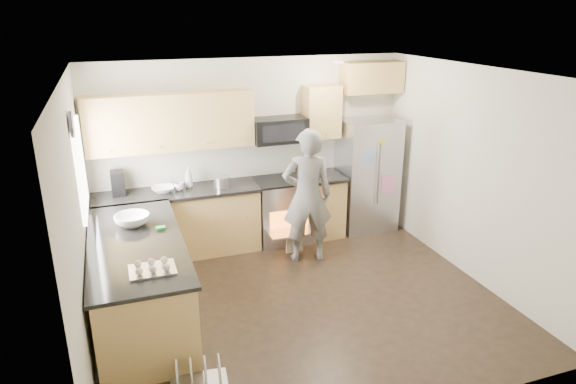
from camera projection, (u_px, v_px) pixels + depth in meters
name	position (u px, v px, depth m)	size (l,w,h in m)	color
ground	(300.00, 300.00, 5.98)	(4.50, 4.50, 0.00)	black
room_shell	(297.00, 162.00, 5.43)	(4.54, 4.04, 2.62)	beige
back_cabinet_run	(216.00, 183.00, 7.03)	(4.45, 0.64, 2.50)	tan
peninsula	(140.00, 280.00, 5.51)	(0.96, 2.36, 1.05)	tan
stove_range	(282.00, 196.00, 7.37)	(0.76, 0.97, 1.79)	#B7B7BC
refrigerator	(367.00, 175.00, 7.75)	(0.83, 0.67, 1.69)	#B7B7BC
person	(307.00, 196.00, 6.70)	(0.66, 0.43, 1.81)	slate
dish_rack	(199.00, 381.00, 4.55)	(0.55, 0.46, 0.32)	#B7B7BC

